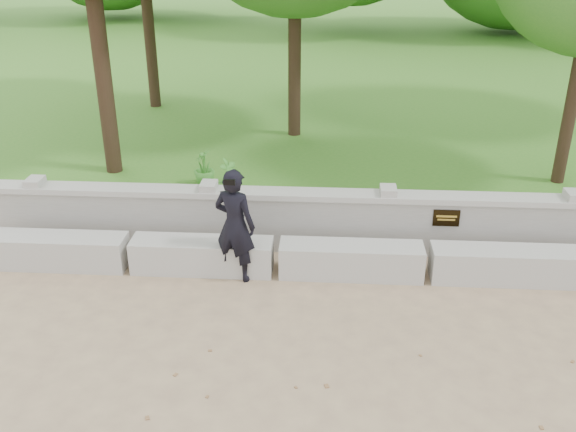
# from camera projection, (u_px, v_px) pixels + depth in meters

# --- Properties ---
(ground) EXTENTS (80.00, 80.00, 0.00)m
(ground) POSITION_uv_depth(u_px,v_px,m) (448.00, 368.00, 6.84)
(ground) COLOR tan
(ground) RESTS_ON ground
(lawn) EXTENTS (40.00, 22.00, 0.25)m
(lawn) POSITION_uv_depth(u_px,v_px,m) (374.00, 71.00, 19.45)
(lawn) COLOR #377321
(lawn) RESTS_ON ground
(concrete_bench) EXTENTS (11.90, 0.45, 0.45)m
(concrete_bench) POSITION_uv_depth(u_px,v_px,m) (427.00, 262.00, 8.46)
(concrete_bench) COLOR #A8A69F
(concrete_bench) RESTS_ON ground
(parapet_wall) EXTENTS (12.50, 0.35, 0.90)m
(parapet_wall) POSITION_uv_depth(u_px,v_px,m) (422.00, 223.00, 8.99)
(parapet_wall) COLOR #9E9C96
(parapet_wall) RESTS_ON ground
(man_main) EXTENTS (0.66, 0.61, 1.54)m
(man_main) POSITION_uv_depth(u_px,v_px,m) (235.00, 225.00, 8.23)
(man_main) COLOR black
(man_main) RESTS_ON ground
(shrub_a) EXTENTS (0.39, 0.42, 0.66)m
(shrub_a) POSITION_uv_depth(u_px,v_px,m) (229.00, 178.00, 10.22)
(shrub_a) COLOR #418A2E
(shrub_a) RESTS_ON lawn
(shrub_d) EXTENTS (0.36, 0.39, 0.63)m
(shrub_d) POSITION_uv_depth(u_px,v_px,m) (204.00, 167.00, 10.74)
(shrub_d) COLOR #418A2E
(shrub_d) RESTS_ON lawn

